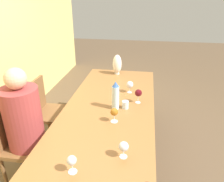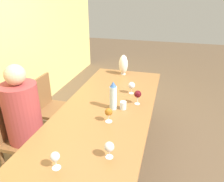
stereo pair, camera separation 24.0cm
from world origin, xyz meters
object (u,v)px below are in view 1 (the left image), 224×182
object	(u,v)px
water_bottle	(115,96)
water_tumbler	(125,105)
wine_glass_3	(114,112)
wine_glass_5	(130,85)
person_near	(26,126)
wine_glass_0	(124,147)
chair_far	(49,110)
chair_near	(22,141)
wine_glass_1	(138,93)
vase	(117,64)
wine_glass_4	(72,161)

from	to	relation	value
water_bottle	water_tumbler	size ratio (longest dim) A/B	3.68
water_bottle	wine_glass_3	size ratio (longest dim) A/B	2.16
wine_glass_5	person_near	xyz separation A→B (m)	(-0.77, 0.92, -0.17)
wine_glass_0	chair_far	bearing A→B (deg)	46.84
water_tumbler	wine_glass_0	bearing A→B (deg)	-175.15
water_bottle	chair_far	bearing A→B (deg)	72.48
wine_glass_3	wine_glass_0	bearing A→B (deg)	-163.29
wine_glass_0	wine_glass_5	size ratio (longest dim) A/B	0.92
wine_glass_3	chair_near	distance (m)	0.99
water_bottle	person_near	xyz separation A→B (m)	(-0.35, 0.81, -0.21)
wine_glass_1	chair_near	bearing A→B (deg)	115.09
wine_glass_0	wine_glass_5	bearing A→B (deg)	2.63
wine_glass_5	vase	bearing A→B (deg)	21.31
wine_glass_4	chair_near	distance (m)	0.98
chair_near	water_bottle	bearing A→B (deg)	-68.34
chair_far	wine_glass_1	bearing A→B (deg)	-95.82
wine_glass_4	chair_near	xyz separation A→B (m)	(0.55, 0.73, -0.35)
wine_glass_0	wine_glass_1	distance (m)	0.87
water_tumbler	wine_glass_4	size ratio (longest dim) A/B	0.62
wine_glass_0	chair_far	distance (m)	1.48
wine_glass_4	chair_near	size ratio (longest dim) A/B	0.15
wine_glass_1	chair_far	world-z (taller)	wine_glass_1
wine_glass_0	chair_far	world-z (taller)	chair_far
vase	wine_glass_5	distance (m)	0.65
wine_glass_0	person_near	size ratio (longest dim) A/B	0.10
water_tumbler	chair_near	bearing A→B (deg)	110.72
wine_glass_5	chair_near	xyz separation A→B (m)	(-0.77, 1.00, -0.36)
chair_far	person_near	xyz separation A→B (m)	(-0.63, -0.08, 0.19)
wine_glass_5	wine_glass_3	bearing A→B (deg)	172.62
vase	chair_near	xyz separation A→B (m)	(-1.37, 0.76, -0.41)
wine_glass_3	wine_glass_5	size ratio (longest dim) A/B	0.98
water_bottle	wine_glass_3	xyz separation A→B (m)	(-0.25, -0.02, -0.05)
wine_glass_4	person_near	bearing A→B (deg)	49.82
wine_glass_5	person_near	size ratio (longest dim) A/B	0.11
wine_glass_4	wine_glass_1	bearing A→B (deg)	-19.50
vase	chair_far	world-z (taller)	vase
water_bottle	vase	distance (m)	1.02
water_tumbler	chair_far	world-z (taller)	chair_far
water_bottle	vase	size ratio (longest dim) A/B	1.04
water_bottle	person_near	world-z (taller)	person_near
wine_glass_3	person_near	distance (m)	0.86
water_bottle	person_near	bearing A→B (deg)	113.57
wine_glass_3	wine_glass_5	xyz separation A→B (m)	(0.66, -0.09, -0.00)
wine_glass_1	vase	bearing A→B (deg)	22.22
wine_glass_1	chair_near	world-z (taller)	wine_glass_1
wine_glass_4	chair_near	world-z (taller)	same
wine_glass_3	wine_glass_5	world-z (taller)	wine_glass_5
vase	chair_far	bearing A→B (deg)	133.84
chair_far	wine_glass_0	bearing A→B (deg)	-133.16
wine_glass_0	wine_glass_4	bearing A→B (deg)	121.94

